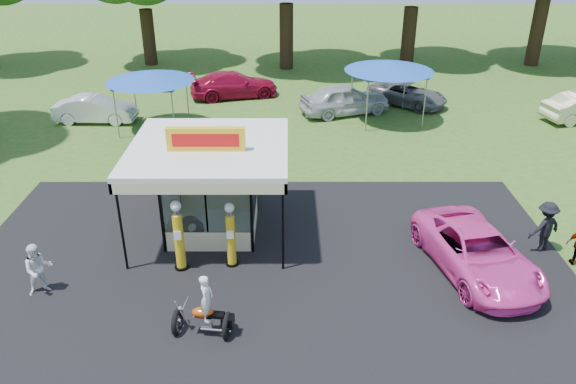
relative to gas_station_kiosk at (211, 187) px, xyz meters
name	(u,v)px	position (x,y,z in m)	size (l,w,h in m)	color
ground	(263,318)	(2.00, -4.99, -1.78)	(120.00, 120.00, 0.00)	#2E581B
asphalt_apron	(266,277)	(2.00, -2.99, -1.76)	(20.00, 14.00, 0.04)	black
gas_station_kiosk	(211,187)	(0.00, 0.00, 0.00)	(5.40, 5.40, 4.18)	white
gas_pump_left	(179,237)	(-0.78, -2.49, -0.58)	(0.47, 0.47, 2.51)	black
gas_pump_right	(231,236)	(0.86, -2.28, -0.67)	(0.43, 0.43, 2.32)	black
motorcycle	(205,311)	(0.45, -5.64, -1.00)	(1.73, 0.98, 2.00)	black
spare_tires	(192,227)	(-0.73, -0.48, -1.38)	(0.96, 0.60, 0.82)	black
kiosk_car	(220,191)	(0.00, 2.21, -1.30)	(1.13, 2.82, 0.96)	gold
pink_sedan	(477,252)	(8.78, -2.63, -1.04)	(2.48, 5.37, 1.49)	#F642AB
spectator_west	(38,269)	(-4.83, -3.76, -0.93)	(0.83, 0.65, 1.71)	white
spectator_east_a	(545,227)	(11.45, -1.38, -0.85)	(1.20, 0.69, 1.86)	black
bg_car_a	(95,109)	(-7.88, 11.76, -1.05)	(1.54, 4.42, 1.46)	silver
bg_car_b	(234,85)	(-0.65, 16.40, -1.00)	(2.20, 5.42, 1.57)	maroon
bg_car_c	(345,99)	(5.97, 13.14, -0.91)	(2.06, 5.12, 1.74)	silver
bg_car_d	(407,94)	(9.90, 14.83, -1.12)	(2.21, 4.79, 1.33)	slate
tent_west	(150,77)	(-4.39, 10.61, 1.08)	(4.53, 4.53, 3.17)	gray
tent_east	(389,66)	(8.16, 12.07, 1.26)	(4.81, 4.81, 3.36)	gray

